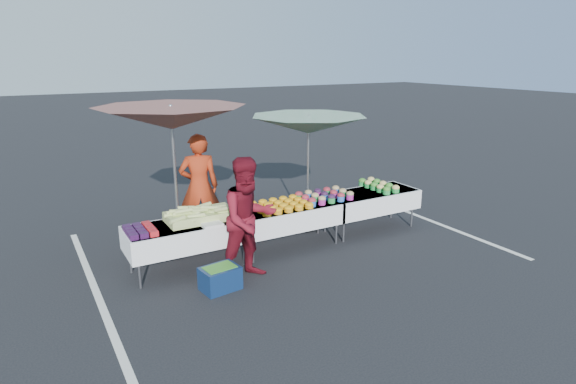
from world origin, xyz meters
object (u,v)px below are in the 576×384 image
table_center (288,215)px  customer (249,219)px  table_left (187,234)px  table_right (370,200)px  umbrella_right (308,126)px  umbrella_left (171,119)px  vendor (199,187)px  storage_bin (220,278)px

table_center → customer: size_ratio=1.00×
table_left → table_right: (3.60, 0.00, 0.00)m
table_center → table_right: size_ratio=1.00×
table_right → umbrella_right: umbrella_right is taller
table_center → umbrella_left: (-1.69, 0.80, 1.67)m
vendor → table_center: bearing=149.2°
table_left → customer: customer is taller
table_left → vendor: bearing=61.7°
customer → table_left: bearing=129.1°
table_center → customer: bearing=-145.6°
table_right → umbrella_right: bearing=147.5°
table_center → customer: 1.37m
table_center → storage_bin: (-1.63, -0.89, -0.40)m
table_left → storage_bin: 1.00m
table_right → vendor: size_ratio=0.97×
vendor → umbrella_left: 1.47m
vendor → umbrella_left: bearing=53.8°
umbrella_right → vendor: bearing=163.2°
customer → table_right: bearing=10.4°
umbrella_right → table_right: bearing=-32.5°
vendor → customer: (0.05, -1.98, -0.03)m
umbrella_left → umbrella_right: umbrella_left is taller
customer → vendor: bearing=87.2°
table_center → storage_bin: table_center is taller
table_left → umbrella_right: (2.60, 0.64, 1.41)m
table_center → storage_bin: bearing=-151.3°
umbrella_left → customer: bearing=-68.9°
umbrella_right → table_center: bearing=-141.4°
umbrella_left → table_left: bearing=-97.7°
table_left → umbrella_right: umbrella_right is taller
vendor → umbrella_left: size_ratio=0.65×
vendor → storage_bin: (-0.49, -2.12, -0.78)m
table_left → storage_bin: size_ratio=3.23×
table_center → umbrella_right: size_ratio=0.77×
table_left → storage_bin: table_left is taller
table_left → vendor: (0.66, 1.23, 0.38)m
table_right → customer: customer is taller
umbrella_right → storage_bin: size_ratio=4.17×
table_right → storage_bin: table_right is taller
vendor → storage_bin: 2.31m
table_center → umbrella_left: 2.51m
storage_bin → table_right: bearing=6.9°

